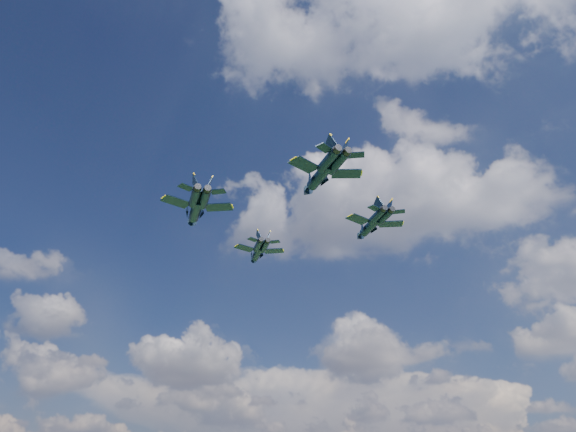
# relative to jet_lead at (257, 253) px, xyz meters

# --- Properties ---
(jet_lead) EXTENTS (10.75, 13.36, 3.34)m
(jet_lead) POSITION_rel_jet_lead_xyz_m (0.00, 0.00, 0.00)
(jet_lead) COLOR black
(jet_left) EXTENTS (13.19, 15.75, 3.98)m
(jet_left) POSITION_rel_jet_lead_xyz_m (-2.03, -23.64, -0.91)
(jet_left) COLOR black
(jet_right) EXTENTS (12.46, 14.56, 3.71)m
(jet_right) POSITION_rel_jet_lead_xyz_m (25.29, -2.56, 0.92)
(jet_right) COLOR black
(jet_slot) EXTENTS (13.68, 14.70, 3.87)m
(jet_slot) POSITION_rel_jet_lead_xyz_m (22.58, -27.51, -1.12)
(jet_slot) COLOR black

